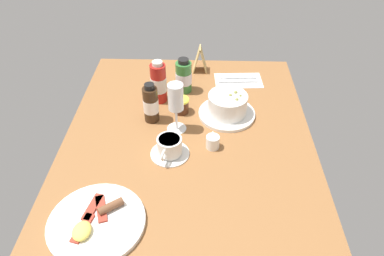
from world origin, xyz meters
TOP-DOWN VIEW (x-y plane):
  - ground_plane at (0.00, 0.00)cm, footprint 110.00×84.00cm
  - porridge_bowl at (14.99, -13.57)cm, footprint 20.54×20.54cm
  - cutlery_setting at (38.43, -18.93)cm, footprint 12.76×20.01cm
  - coffee_cup at (-6.31, 5.55)cm, footprint 12.91×12.55cm
  - creamer_jug at (-2.37, -8.19)cm, footprint 5.22×4.36cm
  - wine_glass at (6.58, 4.19)cm, footprint 6.75×6.75cm
  - jam_jar at (16.35, 3.13)cm, footprint 5.72×5.72cm
  - sauce_bottle_brown at (11.42, 13.36)cm, footprint 5.37×5.37cm
  - sauce_bottle_green at (30.53, 2.91)cm, footprint 6.36×6.36cm
  - sauce_bottle_red at (23.61, 11.88)cm, footprint 5.97×5.97cm
  - breakfast_plate at (-33.52, 22.88)cm, footprint 25.85×25.85cm
  - menu_card at (46.13, -3.24)cm, footprint 5.75×5.97cm

SIDE VIEW (x-z plane):
  - ground_plane at x=0.00cm, z-range -3.00..0.00cm
  - cutlery_setting at x=38.43cm, z-range -0.19..0.71cm
  - breakfast_plate at x=-33.52cm, z-range -0.95..2.75cm
  - creamer_jug at x=-2.37cm, z-range -0.22..4.85cm
  - jam_jar at x=16.35cm, z-range 0.03..5.84cm
  - coffee_cup at x=-6.31cm, z-range -0.19..6.36cm
  - porridge_bowl at x=14.99cm, z-range -0.46..8.89cm
  - menu_card at x=46.13cm, z-range -0.05..11.07cm
  - sauce_bottle_green at x=30.53cm, z-range -0.64..13.42cm
  - sauce_bottle_brown at x=11.42cm, z-range -0.67..14.36cm
  - sauce_bottle_red at x=23.61cm, z-range -0.58..16.14cm
  - wine_glass at x=6.58cm, z-range 3.24..21.35cm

